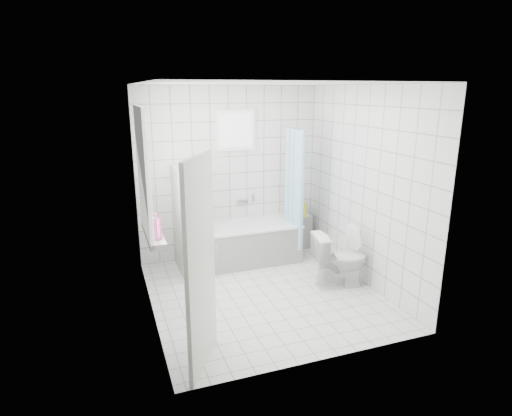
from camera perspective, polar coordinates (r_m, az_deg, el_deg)
name	(u,v)px	position (r m, az deg, el deg)	size (l,w,h in m)	color
ground	(264,293)	(5.61, 1.10, -11.32)	(3.00, 3.00, 0.00)	white
ceiling	(265,83)	(5.01, 1.25, 16.29)	(3.00, 3.00, 0.00)	white
wall_back	(229,173)	(6.55, -3.56, 4.63)	(2.80, 0.02, 2.60)	white
wall_front	(325,233)	(3.85, 9.22, -3.34)	(2.80, 0.02, 2.60)	white
wall_left	(146,206)	(4.85, -14.47, 0.29)	(0.02, 3.00, 2.60)	white
wall_right	(364,187)	(5.80, 14.22, 2.76)	(0.02, 3.00, 2.60)	white
window_left	(145,174)	(5.08, -14.54, 4.44)	(0.01, 0.90, 1.40)	white
window_back	(236,130)	(6.44, -2.67, 10.30)	(0.50, 0.01, 0.50)	white
window_sill	(153,234)	(5.27, -13.51, -3.44)	(0.18, 1.02, 0.08)	white
door	(201,265)	(3.93, -7.39, -7.56)	(0.04, 0.80, 2.00)	silver
bathtub	(243,243)	(6.49, -1.77, -4.69)	(1.68, 0.77, 0.58)	white
partition_wall	(183,221)	(6.10, -9.75, -1.72)	(0.15, 0.85, 1.50)	white
tiled_ledge	(298,231)	(7.09, 5.65, -3.13)	(0.40, 0.24, 0.55)	white
toilet	(340,260)	(5.79, 11.14, -6.76)	(0.41, 0.72, 0.73)	white
curtain_rod	(293,127)	(6.38, 4.95, 10.66)	(0.02, 0.02, 0.80)	silver
shower_curtain	(295,189)	(6.40, 5.25, 2.51)	(0.14, 0.48, 1.78)	#51B7EE
tub_faucet	(242,202)	(6.66, -1.89, 0.87)	(0.18, 0.06, 0.06)	silver
sill_bottles	(156,226)	(5.04, -13.25, -2.36)	(0.20, 0.46, 0.31)	#2C7BC9
ledge_bottles	(300,209)	(6.97, 5.92, -0.07)	(0.16, 0.19, 0.26)	red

